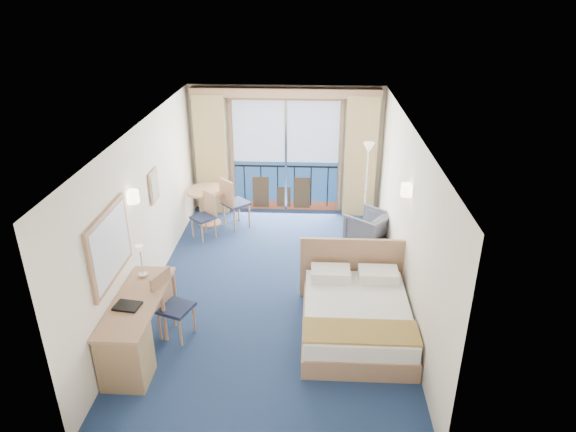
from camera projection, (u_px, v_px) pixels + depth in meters
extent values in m
plane|color=navy|center=(275.00, 289.00, 8.41)|extent=(6.50, 6.50, 0.00)
cube|color=white|center=(286.00, 150.00, 10.79)|extent=(4.00, 0.02, 2.70)
cube|color=white|center=(249.00, 356.00, 4.89)|extent=(4.00, 0.02, 2.70)
cube|color=white|center=(145.00, 211.00, 7.93)|extent=(0.02, 6.50, 2.70)
cube|color=white|center=(407.00, 217.00, 7.75)|extent=(0.02, 6.50, 2.70)
cube|color=white|center=(273.00, 127.00, 7.27)|extent=(4.00, 6.50, 0.02)
cube|color=navy|center=(286.00, 185.00, 11.09)|extent=(2.20, 0.02, 1.08)
cube|color=#AABDE0|center=(286.00, 131.00, 10.59)|extent=(2.20, 0.02, 1.32)
cube|color=brown|center=(286.00, 205.00, 11.28)|extent=(2.20, 0.02, 0.20)
cube|color=black|center=(286.00, 166.00, 10.90)|extent=(2.20, 0.02, 0.04)
cube|color=tan|center=(286.00, 97.00, 10.28)|extent=(2.36, 0.03, 0.12)
cube|color=tan|center=(232.00, 156.00, 10.87)|extent=(0.06, 0.03, 2.40)
cube|color=tan|center=(341.00, 158.00, 10.76)|extent=(0.06, 0.03, 2.40)
cube|color=silver|center=(286.00, 157.00, 10.81)|extent=(0.05, 0.02, 2.40)
cube|color=#3B2B1A|center=(302.00, 193.00, 11.13)|extent=(0.35, 0.02, 0.70)
cube|color=#3B2B1A|center=(261.00, 192.00, 11.17)|extent=(0.35, 0.02, 0.70)
cube|color=#3B2B1A|center=(284.00, 197.00, 11.19)|extent=(0.30, 0.02, 0.45)
cube|color=black|center=(245.00, 185.00, 11.13)|extent=(0.02, 0.01, 0.90)
cube|color=black|center=(261.00, 186.00, 11.11)|extent=(0.02, 0.01, 0.90)
cube|color=black|center=(278.00, 186.00, 11.10)|extent=(0.03, 0.01, 0.90)
cube|color=black|center=(294.00, 186.00, 11.08)|extent=(0.03, 0.01, 0.90)
cube|color=black|center=(311.00, 186.00, 11.06)|extent=(0.02, 0.01, 0.90)
cube|color=black|center=(328.00, 187.00, 11.05)|extent=(0.02, 0.01, 0.90)
cube|color=tan|center=(212.00, 155.00, 10.73)|extent=(0.65, 0.22, 2.55)
cube|color=tan|center=(360.00, 157.00, 10.58)|extent=(0.65, 0.22, 2.55)
cube|color=tan|center=(285.00, 93.00, 10.13)|extent=(3.80, 0.25, 0.18)
cube|color=tan|center=(110.00, 246.00, 6.49)|extent=(0.04, 1.25, 0.95)
cube|color=silver|center=(112.00, 246.00, 6.49)|extent=(0.01, 1.12, 0.82)
cube|color=tan|center=(154.00, 186.00, 8.23)|extent=(0.03, 0.42, 0.52)
cube|color=gray|center=(155.00, 186.00, 8.23)|extent=(0.01, 0.34, 0.44)
cylinder|color=#FFEAB2|center=(133.00, 197.00, 7.18)|extent=(0.18, 0.18, 0.18)
cylinder|color=#FFEAB2|center=(407.00, 190.00, 7.40)|extent=(0.18, 0.18, 0.18)
cube|color=tan|center=(356.00, 327.00, 7.26)|extent=(1.50, 1.88, 0.28)
cube|color=white|center=(357.00, 312.00, 7.15)|extent=(1.45, 1.82, 0.23)
cube|color=#AD8743|center=(361.00, 332.00, 6.54)|extent=(1.48, 0.52, 0.03)
cube|color=white|center=(330.00, 274.00, 7.69)|extent=(0.58, 0.38, 0.17)
cube|color=white|center=(378.00, 275.00, 7.66)|extent=(0.58, 0.38, 0.17)
cube|color=tan|center=(353.00, 269.00, 7.99)|extent=(1.64, 0.06, 1.03)
cube|color=#9C8052|center=(384.00, 275.00, 8.27)|extent=(0.43, 0.41, 0.57)
cube|color=white|center=(388.00, 257.00, 8.14)|extent=(0.22, 0.19, 0.09)
imported|color=#464B56|center=(368.00, 229.00, 9.70)|extent=(1.01, 1.00, 0.66)
cylinder|color=silver|center=(364.00, 223.00, 10.64)|extent=(0.24, 0.24, 0.03)
cylinder|color=silver|center=(366.00, 187.00, 10.30)|extent=(0.03, 0.03, 1.64)
cone|color=#F4E6CF|center=(369.00, 148.00, 9.96)|extent=(0.22, 0.22, 0.20)
cube|color=tan|center=(137.00, 301.00, 6.71)|extent=(0.59, 1.72, 0.04)
cube|color=#9C8052|center=(126.00, 356.00, 6.34)|extent=(0.56, 0.52, 0.76)
cylinder|color=tan|center=(127.00, 316.00, 7.09)|extent=(0.05, 0.05, 0.76)
cylinder|color=tan|center=(164.00, 317.00, 7.06)|extent=(0.05, 0.05, 0.76)
cylinder|color=tan|center=(140.00, 292.00, 7.62)|extent=(0.05, 0.05, 0.76)
cylinder|color=tan|center=(175.00, 293.00, 7.60)|extent=(0.05, 0.05, 0.76)
cube|color=#1E2847|center=(176.00, 308.00, 7.11)|extent=(0.54, 0.54, 0.05)
cube|color=tan|center=(162.00, 289.00, 7.08)|extent=(0.18, 0.41, 0.50)
cylinder|color=tan|center=(181.00, 332.00, 7.01)|extent=(0.04, 0.04, 0.45)
cylinder|color=tan|center=(194.00, 318.00, 7.30)|extent=(0.04, 0.04, 0.45)
cylinder|color=tan|center=(160.00, 326.00, 7.14)|extent=(0.04, 0.04, 0.45)
cylinder|color=tan|center=(174.00, 313.00, 7.42)|extent=(0.04, 0.04, 0.45)
cube|color=black|center=(127.00, 306.00, 6.55)|extent=(0.35, 0.28, 0.03)
cylinder|color=silver|center=(143.00, 274.00, 7.22)|extent=(0.12, 0.12, 0.02)
cylinder|color=silver|center=(141.00, 262.00, 7.14)|extent=(0.02, 0.02, 0.42)
cone|color=#F4E6CF|center=(140.00, 249.00, 7.05)|extent=(0.11, 0.11, 0.10)
cylinder|color=tan|center=(207.00, 191.00, 10.36)|extent=(0.84, 0.84, 0.04)
cylinder|color=tan|center=(209.00, 207.00, 10.52)|extent=(0.08, 0.08, 0.73)
cylinder|color=tan|center=(210.00, 223.00, 10.67)|extent=(0.46, 0.46, 0.03)
cube|color=#1E2847|center=(236.00, 203.00, 10.35)|extent=(0.64, 0.64, 0.05)
cube|color=tan|center=(227.00, 193.00, 10.10)|extent=(0.34, 0.36, 0.54)
cylinder|color=tan|center=(249.00, 215.00, 10.44)|extent=(0.04, 0.04, 0.49)
cylinder|color=tan|center=(239.00, 210.00, 10.69)|extent=(0.04, 0.04, 0.49)
cylinder|color=tan|center=(234.00, 220.00, 10.22)|extent=(0.04, 0.04, 0.49)
cylinder|color=tan|center=(224.00, 215.00, 10.48)|extent=(0.04, 0.04, 0.49)
cube|color=#1E2847|center=(203.00, 218.00, 9.90)|extent=(0.55, 0.55, 0.05)
cube|color=tan|center=(210.00, 204.00, 9.92)|extent=(0.31, 0.29, 0.46)
cylinder|color=tan|center=(193.00, 228.00, 10.00)|extent=(0.03, 0.03, 0.41)
cylinder|color=tan|center=(202.00, 233.00, 9.80)|extent=(0.03, 0.03, 0.41)
cylinder|color=tan|center=(206.00, 223.00, 10.20)|extent=(0.03, 0.03, 0.41)
cylinder|color=tan|center=(215.00, 228.00, 10.00)|extent=(0.03, 0.03, 0.41)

